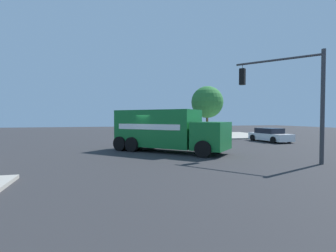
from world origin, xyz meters
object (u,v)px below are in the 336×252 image
(delivery_truck, at_px, (166,130))
(shade_tree_near, at_px, (207,102))
(pedestrian_near_corner, at_px, (213,128))
(traffic_light_primary, at_px, (291,90))
(sedan_white, at_px, (270,135))

(delivery_truck, distance_m, shade_tree_near, 18.31)
(delivery_truck, bearing_deg, pedestrian_near_corner, -129.04)
(traffic_light_primary, height_order, pedestrian_near_corner, traffic_light_primary)
(traffic_light_primary, xyz_separation_m, sedan_white, (-6.17, -9.72, -3.14))
(pedestrian_near_corner, xyz_separation_m, shade_tree_near, (-1.38, -4.77, 3.37))
(traffic_light_primary, relative_size, shade_tree_near, 0.88)
(delivery_truck, bearing_deg, sedan_white, -159.53)
(pedestrian_near_corner, relative_size, shade_tree_near, 0.25)
(sedan_white, relative_size, pedestrian_near_corner, 2.70)
(sedan_white, height_order, pedestrian_near_corner, pedestrian_near_corner)
(pedestrian_near_corner, height_order, shade_tree_near, shade_tree_near)
(sedan_white, bearing_deg, delivery_truck, 20.47)
(delivery_truck, height_order, shade_tree_near, shade_tree_near)
(delivery_truck, xyz_separation_m, sedan_white, (-11.55, -4.31, -0.85))
(sedan_white, bearing_deg, shade_tree_near, -80.91)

